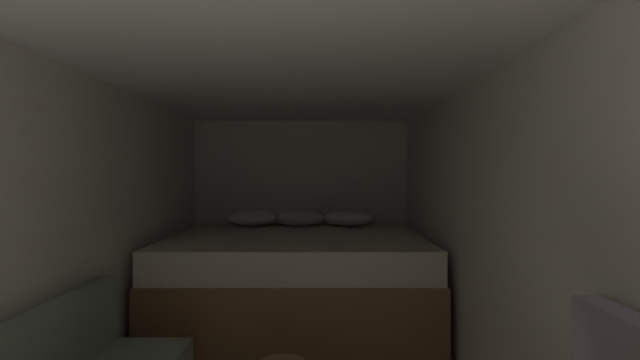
# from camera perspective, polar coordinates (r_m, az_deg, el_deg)

# --- Properties ---
(wall_back) EXTENTS (2.52, 0.05, 1.97)m
(wall_back) POSITION_cam_1_polar(r_m,az_deg,el_deg) (5.42, -2.09, -3.28)
(wall_back) COLOR silver
(wall_back) RESTS_ON ground
(wall_left) EXTENTS (0.05, 5.45, 1.97)m
(wall_left) POSITION_cam_1_polar(r_m,az_deg,el_deg) (3.04, -28.45, -6.47)
(wall_left) COLOR silver
(wall_left) RESTS_ON ground
(wall_right) EXTENTS (0.05, 5.45, 1.97)m
(wall_right) POSITION_cam_1_polar(r_m,az_deg,el_deg) (2.86, 21.20, -6.88)
(wall_right) COLOR silver
(wall_right) RESTS_ON ground
(ceiling_slab) EXTENTS (2.52, 5.45, 0.05)m
(ceiling_slab) POSITION_cam_1_polar(r_m,az_deg,el_deg) (2.73, -4.46, 14.12)
(ceiling_slab) COLOR white
(ceiling_slab) RESTS_ON wall_left
(bed) EXTENTS (2.30, 1.97, 0.97)m
(bed) POSITION_cam_1_polar(r_m,az_deg,el_deg) (4.47, -2.63, -11.58)
(bed) COLOR brown
(bed) RESTS_ON ground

